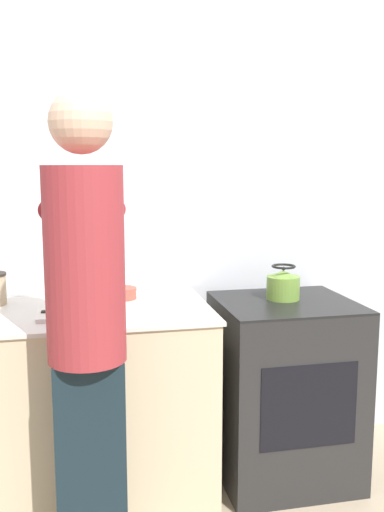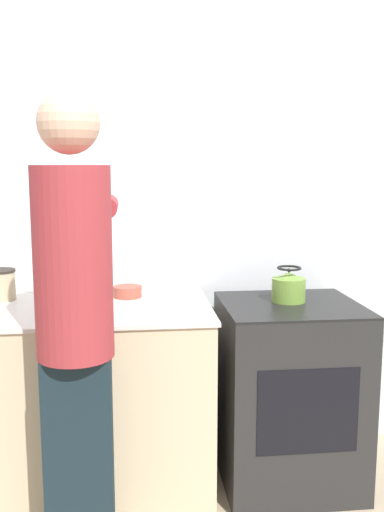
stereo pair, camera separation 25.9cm
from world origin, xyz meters
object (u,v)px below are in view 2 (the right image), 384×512
(knife, at_px, (67,308))
(canister_jar, at_px, (1,285))
(person, at_px, (75,313))
(kettle, at_px, (289,287))
(bowl_prep, at_px, (81,291))
(cutting_board, at_px, (75,311))
(oven, at_px, (289,393))

(knife, distance_m, canister_jar, 0.45)
(person, xyz_separation_m, kettle, (0.98, 0.54, -0.04))
(person, height_order, bowl_prep, person)
(person, height_order, cutting_board, person)
(oven, height_order, canister_jar, canister_jar)
(person, distance_m, canister_jar, 0.83)
(canister_jar, bearing_deg, person, -59.55)
(oven, distance_m, knife, 1.16)
(oven, height_order, kettle, kettle)
(bowl_prep, bearing_deg, knife, -97.64)
(oven, xyz_separation_m, kettle, (-0.00, 0.05, 0.53))
(cutting_board, bearing_deg, knife, 166.11)
(bowl_prep, bearing_deg, oven, -12.57)
(knife, distance_m, kettle, 1.06)
(oven, bearing_deg, canister_jar, 170.98)
(person, distance_m, knife, 0.45)
(cutting_board, distance_m, knife, 0.04)
(cutting_board, bearing_deg, kettle, 6.62)
(bowl_prep, bearing_deg, canister_jar, -179.37)
(canister_jar, bearing_deg, kettle, -7.17)
(kettle, xyz_separation_m, canister_jar, (-1.40, 0.18, 0.01))
(knife, bearing_deg, oven, 8.75)
(person, bearing_deg, oven, 26.80)
(oven, relative_size, kettle, 5.28)
(bowl_prep, relative_size, canister_jar, 1.02)
(kettle, distance_m, bowl_prep, 1.03)
(person, relative_size, knife, 7.89)
(knife, bearing_deg, kettle, 11.26)
(oven, xyz_separation_m, canister_jar, (-1.40, 0.22, 0.53))
(knife, height_order, bowl_prep, bowl_prep)
(kettle, bearing_deg, knife, -174.09)
(person, height_order, knife, person)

